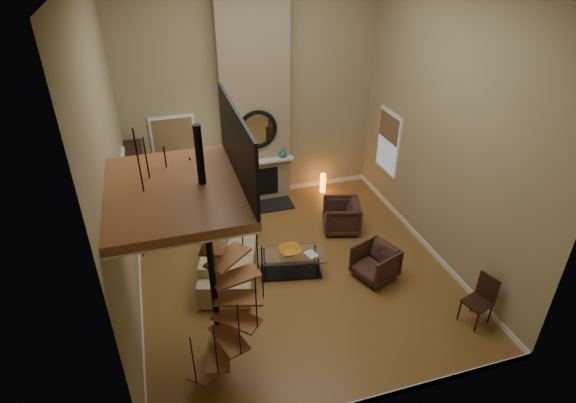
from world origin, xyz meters
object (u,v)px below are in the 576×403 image
object	(u,v)px
sofa	(230,253)
floor_lamp	(219,170)
armchair_far	(378,261)
coffee_table	(291,261)
armchair_near	(345,216)
side_chair	(481,297)
accent_lamp	(323,183)
hutch	(139,186)

from	to	relation	value
sofa	floor_lamp	size ratio (longest dim) A/B	1.45
armchair_far	coffee_table	bearing A→B (deg)	-130.89
sofa	armchair_far	distance (m)	2.95
armchair_near	side_chair	size ratio (longest dim) A/B	0.88
sofa	floor_lamp	xyz separation A→B (m)	(0.15, 1.66, 1.02)
floor_lamp	side_chair	distance (m)	5.80
floor_lamp	accent_lamp	world-z (taller)	floor_lamp
armchair_near	floor_lamp	size ratio (longest dim) A/B	0.47
coffee_table	accent_lamp	xyz separation A→B (m)	(1.77, 2.92, -0.03)
sofa	armchair_far	xyz separation A→B (m)	(2.75, -1.07, -0.04)
sofa	hutch	bearing A→B (deg)	50.98
armchair_far	coffee_table	xyz separation A→B (m)	(-1.61, 0.59, -0.07)
armchair_near	coffee_table	world-z (taller)	armchair_near
armchair_far	accent_lamp	world-z (taller)	armchair_far
coffee_table	side_chair	size ratio (longest dim) A/B	1.54
armchair_far	floor_lamp	world-z (taller)	floor_lamp
armchair_far	accent_lamp	xyz separation A→B (m)	(0.17, 3.51, -0.10)
side_chair	coffee_table	bearing A→B (deg)	141.20
armchair_far	coffee_table	world-z (taller)	armchair_far
armchair_far	floor_lamp	xyz separation A→B (m)	(-2.60, 2.72, 1.06)
floor_lamp	accent_lamp	size ratio (longest dim) A/B	3.27
coffee_table	floor_lamp	bearing A→B (deg)	114.87
hutch	floor_lamp	world-z (taller)	hutch
armchair_near	side_chair	xyz separation A→B (m)	(1.13, -3.34, 0.17)
floor_lamp	armchair_far	bearing A→B (deg)	-46.35
accent_lamp	side_chair	size ratio (longest dim) A/B	0.57
hutch	side_chair	xyz separation A→B (m)	(5.50, -5.03, -0.42)
armchair_far	side_chair	distance (m)	1.99
floor_lamp	accent_lamp	distance (m)	3.10
sofa	floor_lamp	world-z (taller)	floor_lamp
hutch	coffee_table	xyz separation A→B (m)	(2.74, -2.81, -0.67)
armchair_near	floor_lamp	world-z (taller)	floor_lamp
coffee_table	side_chair	xyz separation A→B (m)	(2.76, -2.22, 0.24)
floor_lamp	accent_lamp	xyz separation A→B (m)	(2.76, 0.79, -1.16)
sofa	armchair_far	size ratio (longest dim) A/B	3.31
sofa	accent_lamp	world-z (taller)	sofa
armchair_near	floor_lamp	distance (m)	2.99
armchair_far	floor_lamp	size ratio (longest dim) A/B	0.44
armchair_near	floor_lamp	xyz separation A→B (m)	(-2.61, 1.01, 1.06)
sofa	armchair_near	bearing A→B (deg)	-60.21
coffee_table	armchair_far	bearing A→B (deg)	-20.24
sofa	armchair_far	world-z (taller)	sofa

